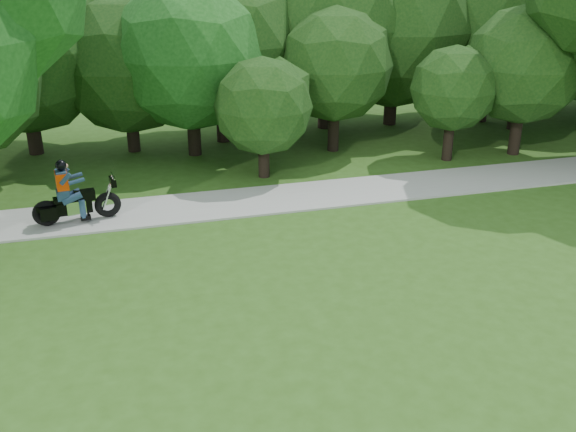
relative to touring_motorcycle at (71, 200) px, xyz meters
name	(u,v)px	position (x,y,z in m)	size (l,w,h in m)	color
ground	(477,340)	(7.38, -7.70, -0.69)	(100.00, 100.00, 0.00)	#2F5518
walkway	(334,193)	(7.38, 0.30, -0.66)	(60.00, 2.20, 0.06)	#A4A49F
tree_line	(309,40)	(8.60, 6.92, 2.93)	(39.04, 11.98, 7.48)	black
touring_motorcycle	(71,200)	(0.00, 0.00, 0.00)	(2.27, 0.86, 1.73)	black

